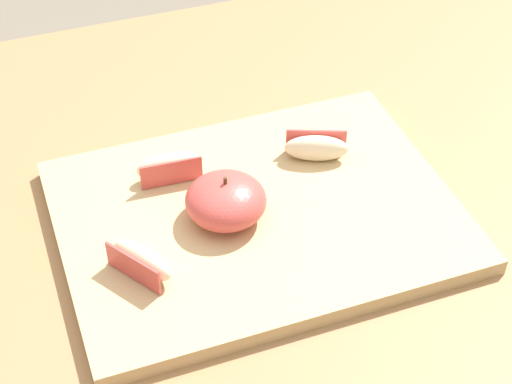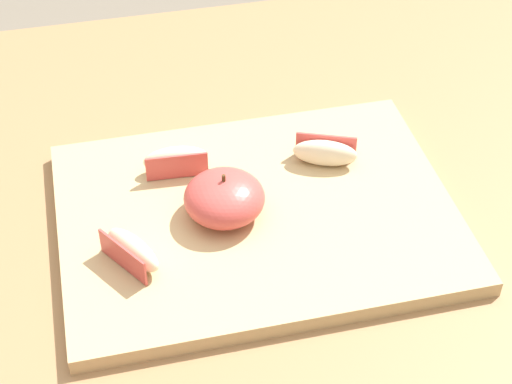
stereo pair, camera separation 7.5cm
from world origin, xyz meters
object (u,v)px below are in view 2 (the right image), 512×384
object	(u,v)px
apple_wedge_left	(325,152)
apple_half_skin_up	(224,195)
cutting_board	(256,213)
apple_wedge_right	(132,251)
apple_wedge_front	(176,160)

from	to	relation	value
apple_wedge_left	apple_half_skin_up	bearing A→B (deg)	-157.27
cutting_board	apple_wedge_left	world-z (taller)	apple_wedge_left
apple_wedge_right	cutting_board	bearing A→B (deg)	20.46
cutting_board	apple_wedge_left	bearing A→B (deg)	30.13
apple_wedge_front	apple_wedge_right	xyz separation A→B (m)	(-0.06, -0.12, 0.00)
apple_wedge_front	apple_wedge_right	world-z (taller)	same
apple_half_skin_up	apple_wedge_right	size ratio (longest dim) A/B	1.16
apple_wedge_front	apple_wedge_right	distance (m)	0.14
cutting_board	apple_wedge_left	xyz separation A→B (m)	(0.09, 0.05, 0.02)
apple_half_skin_up	cutting_board	bearing A→B (deg)	-0.48
cutting_board	apple_wedge_front	distance (m)	0.10
apple_wedge_left	apple_wedge_right	world-z (taller)	same
apple_wedge_left	apple_wedge_right	distance (m)	0.24
cutting_board	apple_wedge_right	size ratio (longest dim) A/B	5.70
apple_wedge_left	apple_wedge_front	xyz separation A→B (m)	(-0.16, 0.02, 0.00)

